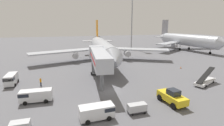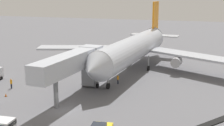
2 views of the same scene
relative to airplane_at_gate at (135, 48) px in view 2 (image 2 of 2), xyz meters
The scene contains 6 objects.
ground_plane 26.66m from the airplane_at_gate, 98.72° to the right, with size 300.00×300.00×0.00m, color slate.
airplane_at_gate is the anchor object (origin of this frame).
jet_bridge 20.61m from the airplane_at_gate, 104.26° to the right, with size 4.74×17.84×7.39m.
ground_crew_worker_foreground 11.75m from the airplane_at_gate, 92.11° to the right, with size 0.36×0.36×1.77m.
ground_crew_worker_midground 26.47m from the airplane_at_gate, 132.01° to the right, with size 0.38×0.38×1.85m.
safety_cone_charlie 28.58m from the airplane_at_gate, 124.00° to the right, with size 0.38×0.38×0.58m.
Camera 2 is at (19.11, -36.55, 16.52)m, focal length 48.45 mm.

